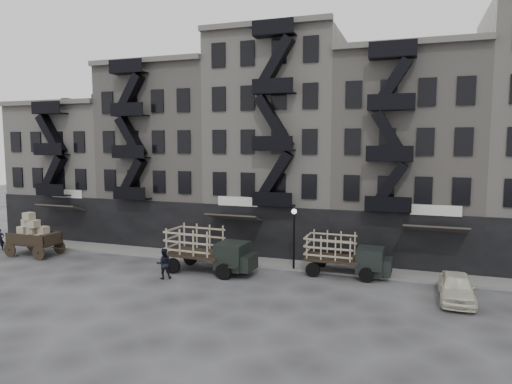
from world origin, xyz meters
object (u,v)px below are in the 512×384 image
(stake_truck_east, at_px, (345,252))
(wagon, at_px, (33,231))
(car_east, at_px, (456,287))
(pedestrian_mid, at_px, (164,264))
(pedestrian_west, at_px, (0,240))
(stake_truck_west, at_px, (209,247))

(stake_truck_east, bearing_deg, wagon, -172.96)
(car_east, distance_m, pedestrian_mid, 17.53)
(car_east, relative_size, pedestrian_mid, 2.30)
(stake_truck_east, distance_m, pedestrian_west, 27.49)
(stake_truck_west, bearing_deg, pedestrian_mid, -129.31)
(wagon, height_order, stake_truck_west, wagon)
(car_east, bearing_deg, stake_truck_west, 177.91)
(stake_truck_west, height_order, pedestrian_west, stake_truck_west)
(car_east, bearing_deg, pedestrian_west, 179.18)
(car_east, bearing_deg, pedestrian_mid, -174.27)
(pedestrian_west, bearing_deg, wagon, -59.64)
(wagon, height_order, stake_truck_east, wagon)
(stake_truck_east, height_order, pedestrian_mid, stake_truck_east)
(pedestrian_mid, bearing_deg, stake_truck_east, 168.99)
(car_east, xyz_separation_m, pedestrian_west, (-33.92, 0.72, 0.14))
(pedestrian_west, bearing_deg, car_east, -56.14)
(wagon, height_order, pedestrian_west, wagon)
(stake_truck_east, bearing_deg, car_east, -22.86)
(pedestrian_west, bearing_deg, stake_truck_east, -50.39)
(car_east, bearing_deg, wagon, 179.62)
(stake_truck_east, bearing_deg, pedestrian_mid, -156.48)
(stake_truck_east, relative_size, pedestrian_mid, 2.80)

